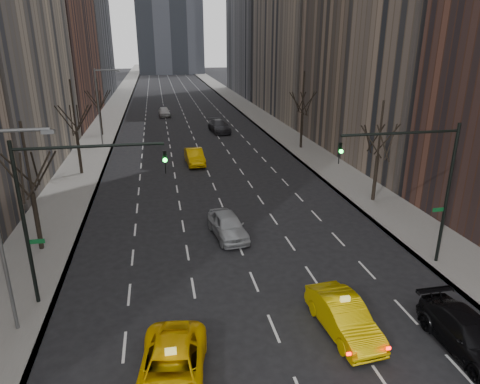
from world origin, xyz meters
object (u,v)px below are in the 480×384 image
silver_sedan_ahead (228,225)px  taxi_sedan (343,316)px  taxi_suv (171,371)px  parked_suv_black (468,335)px

silver_sedan_ahead → taxi_sedan: bearing=-79.5°
taxi_suv → taxi_sedan: 7.77m
taxi_sedan → parked_suv_black: taxi_sedan is taller
silver_sedan_ahead → parked_suv_black: silver_sedan_ahead is taller
silver_sedan_ahead → parked_suv_black: (7.96, -12.68, -0.05)m
taxi_suv → parked_suv_black: (12.11, -0.26, 0.00)m
taxi_sedan → silver_sedan_ahead: (-3.40, 10.57, 0.02)m
taxi_suv → silver_sedan_ahead: silver_sedan_ahead is taller
parked_suv_black → taxi_sedan: bearing=154.8°
parked_suv_black → taxi_suv: bearing=178.4°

